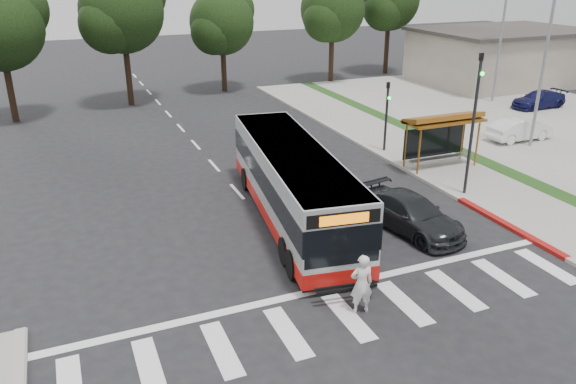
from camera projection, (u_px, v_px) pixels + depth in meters
ground at (286, 246)px, 21.36m from camera, size 140.00×140.00×0.00m
sidewalk_east at (410, 151)px, 32.10m from camera, size 4.00×40.00×0.12m
curb_east at (379, 155)px, 31.38m from camera, size 0.30×40.00×0.15m
curb_east_red at (508, 226)px, 22.84m from camera, size 0.32×6.00×0.15m
parking_lot at (542, 121)px, 38.10m from camera, size 18.00×36.00×0.10m
commercial_building at (502, 58)px, 50.04m from camera, size 14.00×10.00×4.40m
building_roof_cap at (506, 30)px, 49.15m from camera, size 14.60×10.60×0.30m
crosswalk_ladder at (348, 317)px, 17.08m from camera, size 18.00×2.60×0.01m
bus_shelter at (442, 124)px, 28.69m from camera, size 4.20×1.60×2.86m
traffic_signal_ne_tall at (474, 114)px, 24.60m from camera, size 0.18×0.37×6.50m
traffic_signal_ne_short at (387, 110)px, 31.11m from camera, size 0.18×0.37×4.00m
lot_light_front at (547, 44)px, 30.68m from camera, size 1.90×0.35×9.01m
lot_light_mid at (503, 23)px, 41.37m from camera, size 1.90×0.35×9.01m
tree_ne_a at (333, 8)px, 48.66m from camera, size 6.16×5.74×9.30m
tree_north_a at (123, 10)px, 40.33m from camera, size 6.60×6.15×10.17m
tree_north_b at (222, 21)px, 45.36m from camera, size 5.72×5.33×8.43m
tree_north_c at (0, 26)px, 36.00m from camera, size 6.16×5.74×9.30m
transit_bus at (293, 185)px, 23.01m from camera, size 4.24×12.26×3.10m
pedestrian at (362, 284)px, 16.99m from camera, size 0.78×0.58×1.97m
dark_sedan at (411, 214)px, 22.41m from camera, size 2.78×5.17×1.43m
parked_car_1 at (520, 129)px, 33.65m from camera, size 4.10×1.45×1.35m
parked_car_3 at (539, 99)px, 41.23m from camera, size 4.34×1.88×1.24m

